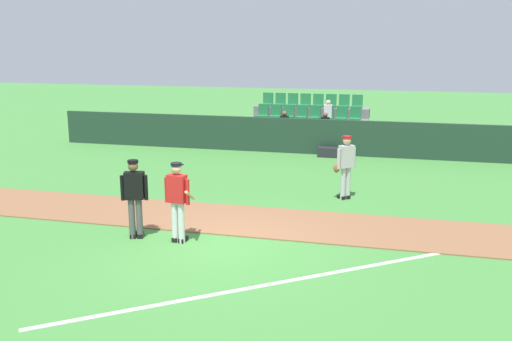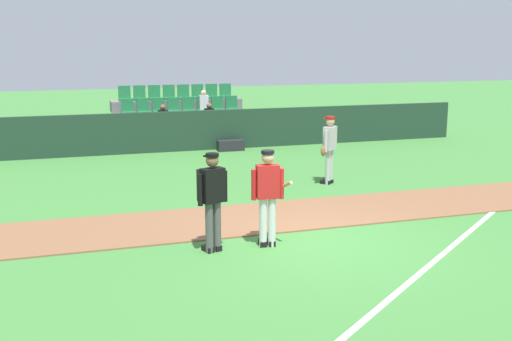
# 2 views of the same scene
# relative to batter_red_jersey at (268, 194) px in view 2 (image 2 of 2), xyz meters

# --- Properties ---
(ground_plane) EXTENTS (80.00, 80.00, 0.00)m
(ground_plane) POSITION_rel_batter_red_jersey_xyz_m (0.86, -0.02, -0.97)
(ground_plane) COLOR #42843A
(infield_dirt_path) EXTENTS (28.00, 2.28, 0.03)m
(infield_dirt_path) POSITION_rel_batter_red_jersey_xyz_m (0.86, 1.76, -0.95)
(infield_dirt_path) COLOR brown
(infield_dirt_path) RESTS_ON ground
(foul_line_chalk) EXTENTS (9.59, 7.37, 0.01)m
(foul_line_chalk) POSITION_rel_batter_red_jersey_xyz_m (3.86, -0.52, -0.96)
(foul_line_chalk) COLOR white
(foul_line_chalk) RESTS_ON ground
(dugout_fence) EXTENTS (20.00, 0.16, 1.35)m
(dugout_fence) POSITION_rel_batter_red_jersey_xyz_m (0.86, 10.37, -0.29)
(dugout_fence) COLOR #1E3828
(dugout_fence) RESTS_ON ground
(stadium_bleachers) EXTENTS (5.00, 2.95, 2.05)m
(stadium_bleachers) POSITION_rel_batter_red_jersey_xyz_m (0.86, 12.23, -0.36)
(stadium_bleachers) COLOR slate
(stadium_bleachers) RESTS_ON ground
(batter_red_jersey) EXTENTS (0.65, 0.79, 1.76)m
(batter_red_jersey) POSITION_rel_batter_red_jersey_xyz_m (0.00, 0.00, 0.00)
(batter_red_jersey) COLOR silver
(batter_red_jersey) RESTS_ON ground
(umpire_home_plate) EXTENTS (0.57, 0.40, 1.76)m
(umpire_home_plate) POSITION_rel_batter_red_jersey_xyz_m (-1.01, 0.03, 0.03)
(umpire_home_plate) COLOR #4C4C4C
(umpire_home_plate) RESTS_ON ground
(runner_grey_jersey) EXTENTS (0.59, 0.49, 1.76)m
(runner_grey_jersey) POSITION_rel_batter_red_jersey_xyz_m (3.15, 4.29, -0.01)
(runner_grey_jersey) COLOR #B2B2B2
(runner_grey_jersey) RESTS_ON ground
(equipment_bag) EXTENTS (0.90, 0.36, 0.36)m
(equipment_bag) POSITION_rel_batter_red_jersey_xyz_m (2.07, 9.92, -0.79)
(equipment_bag) COLOR #232328
(equipment_bag) RESTS_ON ground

